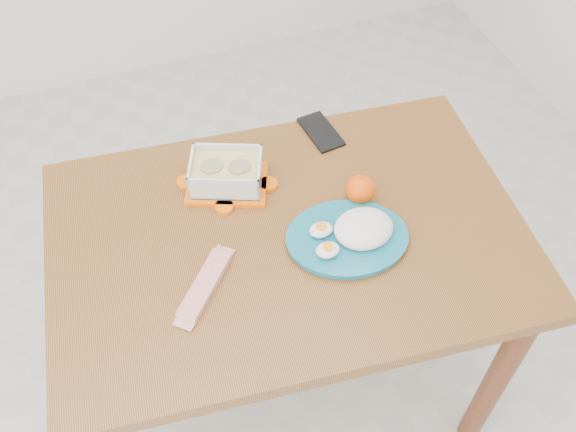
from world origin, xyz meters
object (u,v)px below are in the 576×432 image
object	(u,v)px
food_container	(226,174)
smartphone	(321,132)
orange_fruit	(360,189)
rice_plate	(353,233)
dining_table	(288,262)

from	to	relation	value
food_container	smartphone	bearing A→B (deg)	40.09
food_container	orange_fruit	xyz separation A→B (m)	(0.28, -0.15, -0.01)
food_container	rice_plate	size ratio (longest dim) A/B	0.71
food_container	orange_fruit	bearing A→B (deg)	-6.42
orange_fruit	rice_plate	distance (m)	0.13
food_container	smartphone	world-z (taller)	food_container
smartphone	rice_plate	bearing A→B (deg)	-107.21
dining_table	food_container	xyz separation A→B (m)	(-0.09, 0.19, 0.15)
food_container	smartphone	distance (m)	0.30
dining_table	food_container	world-z (taller)	food_container
orange_fruit	smartphone	bearing A→B (deg)	89.98
food_container	orange_fruit	world-z (taller)	food_container
food_container	smartphone	size ratio (longest dim) A/B	1.64
dining_table	orange_fruit	size ratio (longest dim) A/B	16.45
rice_plate	orange_fruit	bearing A→B (deg)	71.14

